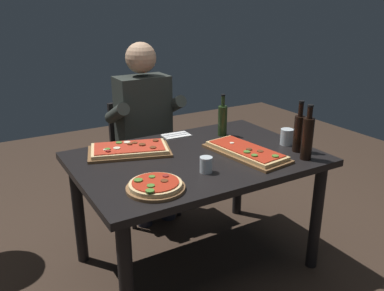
% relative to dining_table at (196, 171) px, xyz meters
% --- Properties ---
extents(ground_plane, '(6.40, 6.40, 0.00)m').
position_rel_dining_table_xyz_m(ground_plane, '(0.00, 0.00, -0.64)').
color(ground_plane, '#38281E').
extents(dining_table, '(1.40, 0.96, 0.74)m').
position_rel_dining_table_xyz_m(dining_table, '(0.00, 0.00, 0.00)').
color(dining_table, black).
rests_on(dining_table, ground_plane).
extents(pizza_rectangular_front, '(0.54, 0.41, 0.05)m').
position_rel_dining_table_xyz_m(pizza_rectangular_front, '(-0.32, 0.25, 0.12)').
color(pizza_rectangular_front, brown).
rests_on(pizza_rectangular_front, dining_table).
extents(pizza_rectangular_left, '(0.30, 0.56, 0.05)m').
position_rel_dining_table_xyz_m(pizza_rectangular_left, '(0.26, -0.13, 0.11)').
color(pizza_rectangular_left, brown).
rests_on(pizza_rectangular_left, dining_table).
extents(pizza_round_far, '(0.29, 0.29, 0.05)m').
position_rel_dining_table_xyz_m(pizza_round_far, '(-0.40, -0.28, 0.11)').
color(pizza_round_far, brown).
rests_on(pizza_round_far, dining_table).
extents(wine_bottle_dark, '(0.06, 0.06, 0.31)m').
position_rel_dining_table_xyz_m(wine_bottle_dark, '(0.57, -0.24, 0.22)').
color(wine_bottle_dark, black).
rests_on(wine_bottle_dark, dining_table).
extents(oil_bottle_amber, '(0.06, 0.06, 0.28)m').
position_rel_dining_table_xyz_m(oil_bottle_amber, '(0.35, 0.24, 0.20)').
color(oil_bottle_amber, '#233819').
rests_on(oil_bottle_amber, dining_table).
extents(vinegar_bottle_green, '(0.06, 0.06, 0.32)m').
position_rel_dining_table_xyz_m(vinegar_bottle_green, '(0.52, -0.36, 0.23)').
color(vinegar_bottle_green, black).
rests_on(vinegar_bottle_green, dining_table).
extents(tumbler_near_camera, '(0.07, 0.07, 0.09)m').
position_rel_dining_table_xyz_m(tumbler_near_camera, '(-0.08, -0.23, 0.14)').
color(tumbler_near_camera, silver).
rests_on(tumbler_near_camera, dining_table).
extents(tumbler_far_side, '(0.08, 0.08, 0.10)m').
position_rel_dining_table_xyz_m(tumbler_far_side, '(0.60, -0.12, 0.15)').
color(tumbler_far_side, silver).
rests_on(tumbler_far_side, dining_table).
extents(napkin_cutlery_set, '(0.19, 0.12, 0.01)m').
position_rel_dining_table_xyz_m(napkin_cutlery_set, '(0.08, 0.39, 0.10)').
color(napkin_cutlery_set, white).
rests_on(napkin_cutlery_set, dining_table).
extents(diner_chair, '(0.44, 0.44, 0.87)m').
position_rel_dining_table_xyz_m(diner_chair, '(0.01, 0.86, -0.16)').
color(diner_chair, black).
rests_on(diner_chair, ground_plane).
extents(seated_diner, '(0.53, 0.41, 1.33)m').
position_rel_dining_table_xyz_m(seated_diner, '(0.01, 0.74, 0.10)').
color(seated_diner, '#23232D').
rests_on(seated_diner, ground_plane).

